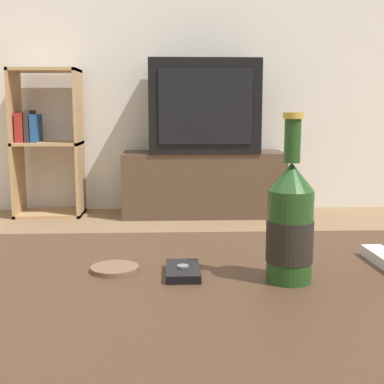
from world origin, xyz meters
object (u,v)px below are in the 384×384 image
at_px(cell_phone, 183,271).
at_px(tv_stand, 203,184).
at_px(bookshelf, 44,140).
at_px(beer_bottle, 290,224).
at_px(television, 204,106).

bearing_deg(cell_phone, tv_stand, 85.50).
distance_m(tv_stand, bookshelf, 1.10).
bearing_deg(tv_stand, beer_bottle, -90.72).
xyz_separation_m(television, beer_bottle, (-0.03, -2.71, -0.19)).
relative_size(television, cell_phone, 6.98).
bearing_deg(bookshelf, tv_stand, -2.42).
bearing_deg(television, bookshelf, 177.37).
bearing_deg(beer_bottle, cell_phone, 167.76).
bearing_deg(cell_phone, bookshelf, 107.28).
xyz_separation_m(bookshelf, cell_phone, (0.85, -2.72, -0.05)).
relative_size(tv_stand, television, 1.50).
height_order(tv_stand, beer_bottle, beer_bottle).
height_order(tv_stand, bookshelf, bookshelf).
relative_size(bookshelf, cell_phone, 9.55).
height_order(tv_stand, cell_phone, cell_phone).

